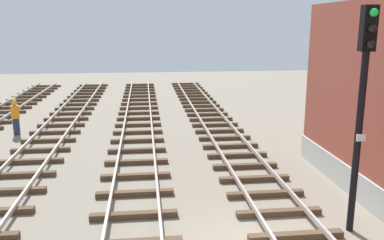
{
  "coord_description": "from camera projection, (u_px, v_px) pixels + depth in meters",
  "views": [
    {
      "loc": [
        -2.65,
        -8.56,
        5.38
      ],
      "look_at": [
        -0.75,
        7.66,
        1.61
      ],
      "focal_mm": 38.37,
      "sensor_mm": 36.0,
      "label": 1
    }
  ],
  "objects": [
    {
      "name": "signal_mast",
      "position": [
        362.0,
        97.0,
        10.22
      ],
      "size": [
        0.36,
        0.4,
        5.87
      ],
      "color": "black",
      "rests_on": "ground"
    },
    {
      "name": "track_worker_foreground",
      "position": [
        15.0,
        117.0,
        20.53
      ],
      "size": [
        0.4,
        0.4,
        1.87
      ],
      "color": "#262D4C",
      "rests_on": "ground"
    }
  ]
}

